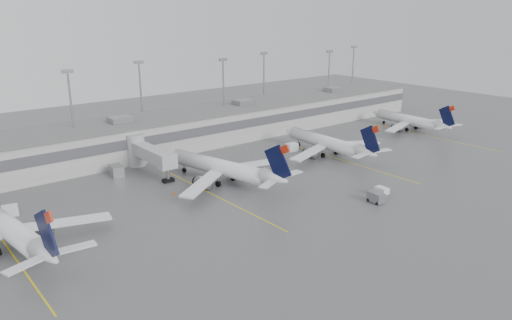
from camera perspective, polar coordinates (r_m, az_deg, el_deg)
ground at (r=87.13m, az=14.11°, el=-5.81°), size 260.00×260.00×0.00m
terminal at (r=127.30m, az=-6.84°, el=3.78°), size 152.00×17.00×9.45m
light_masts at (r=130.64m, az=-8.31°, el=7.58°), size 142.40×8.00×20.60m
jet_bridge_right at (r=107.41m, az=-12.61°, el=0.83°), size 4.00×17.20×7.00m
stand_markings at (r=102.22m, az=3.44°, el=-1.87°), size 105.25×40.00×0.01m
jet_far_left at (r=79.09m, az=-26.25°, el=-7.05°), size 27.81×31.34×10.16m
jet_mid_left at (r=97.36m, az=-3.74°, el=-0.86°), size 27.69×31.41×10.33m
jet_mid_right at (r=116.83m, az=8.28°, el=1.96°), size 27.11×30.42×9.84m
jet_far_right at (r=146.79m, az=17.26°, el=4.36°), size 25.01×28.13×9.10m
baggage_tug at (r=93.96m, az=14.16°, el=-3.67°), size 1.95×2.85×1.77m
baggage_cart at (r=90.78m, az=13.53°, el=-4.16°), size 1.87×3.04×1.89m
gse_uld_a at (r=92.41m, az=-26.29°, el=-5.20°), size 2.74×2.08×1.76m
gse_uld_b at (r=111.20m, az=-7.79°, el=0.02°), size 2.63×2.01×1.68m
gse_uld_c at (r=120.00m, az=4.13°, el=1.46°), size 2.83×1.97×1.93m
gse_loader at (r=105.89m, az=-15.66°, el=-1.18°), size 2.71×3.86×2.24m
cone_b at (r=93.20m, az=-9.36°, el=-3.74°), size 0.47×0.47×0.75m
cone_c at (r=112.98m, az=2.28°, el=0.16°), size 0.40×0.40×0.64m
cone_d at (r=149.07m, az=14.56°, el=3.81°), size 0.49×0.49×0.77m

